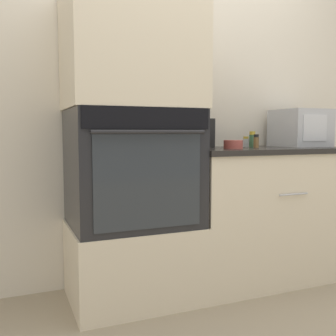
{
  "coord_description": "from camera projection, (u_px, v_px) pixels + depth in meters",
  "views": [
    {
      "loc": [
        -1.09,
        -1.99,
        1.04
      ],
      "look_at": [
        -0.19,
        0.21,
        0.82
      ],
      "focal_mm": 42.0,
      "sensor_mm": 36.0,
      "label": 1
    }
  ],
  "objects": [
    {
      "name": "condiment_jar_far",
      "position": [
        246.0,
        142.0,
        2.88
      ],
      "size": [
        0.04,
        0.04,
        0.08
      ],
      "color": "silver",
      "rests_on": "counter_unit"
    },
    {
      "name": "condiment_jar_mid",
      "position": [
        252.0,
        139.0,
        2.82
      ],
      "size": [
        0.05,
        0.05,
        0.11
      ],
      "color": "#427047",
      "rests_on": "counter_unit"
    },
    {
      "name": "microwave",
      "position": [
        300.0,
        128.0,
        2.95
      ],
      "size": [
        0.34,
        0.36,
        0.27
      ],
      "color": "#B2B5BA",
      "rests_on": "counter_unit"
    },
    {
      "name": "wall_oven",
      "position": [
        133.0,
        168.0,
        2.39
      ],
      "size": [
        0.75,
        0.64,
        0.7
      ],
      "color": "black",
      "rests_on": "oven_cabinet_base"
    },
    {
      "name": "ground_plane",
      "position": [
        210.0,
        307.0,
        2.34
      ],
      "size": [
        12.0,
        12.0,
        0.0
      ],
      "primitive_type": "plane",
      "color": "gray"
    },
    {
      "name": "bowl",
      "position": [
        233.0,
        144.0,
        2.54
      ],
      "size": [
        0.12,
        0.12,
        0.06
      ],
      "color": "#B24C42",
      "rests_on": "counter_unit"
    },
    {
      "name": "oven_cabinet_base",
      "position": [
        133.0,
        261.0,
        2.45
      ],
      "size": [
        0.77,
        0.6,
        0.47
      ],
      "color": "beige",
      "rests_on": "ground_plane"
    },
    {
      "name": "counter_unit",
      "position": [
        263.0,
        213.0,
        2.79
      ],
      "size": [
        1.19,
        0.63,
        0.93
      ],
      "color": "beige",
      "rests_on": "ground_plane"
    },
    {
      "name": "oven_cabinet_upper",
      "position": [
        131.0,
        50.0,
        2.33
      ],
      "size": [
        0.77,
        0.6,
        0.7
      ],
      "color": "beige",
      "rests_on": "wall_oven"
    },
    {
      "name": "condiment_jar_near",
      "position": [
        256.0,
        141.0,
        2.73
      ],
      "size": [
        0.04,
        0.04,
        0.09
      ],
      "color": "brown",
      "rests_on": "counter_unit"
    },
    {
      "name": "wall_back",
      "position": [
        170.0,
        102.0,
        2.8
      ],
      "size": [
        8.0,
        0.05,
        2.5
      ],
      "color": "beige",
      "rests_on": "ground_plane"
    },
    {
      "name": "knife_block",
      "position": [
        204.0,
        133.0,
        2.79
      ],
      "size": [
        0.12,
        0.11,
        0.25
      ],
      "color": "black",
      "rests_on": "counter_unit"
    }
  ]
}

